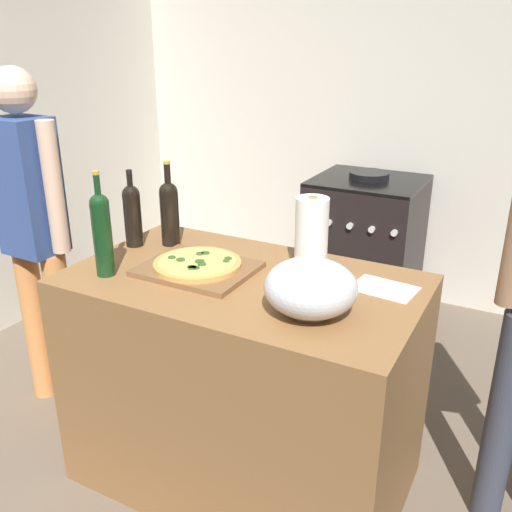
{
  "coord_description": "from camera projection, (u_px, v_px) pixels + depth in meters",
  "views": [
    {
      "loc": [
        1.01,
        -0.81,
        1.69
      ],
      "look_at": [
        0.11,
        0.88,
        0.93
      ],
      "focal_mm": 39.41,
      "sensor_mm": 36.0,
      "label": 1
    }
  ],
  "objects": [
    {
      "name": "ground_plane",
      "position": [
        285.0,
        390.0,
        2.88
      ],
      "size": [
        4.19,
        3.4,
        0.02
      ],
      "primitive_type": "cube",
      "color": "#6B5B4C"
    },
    {
      "name": "wine_bottle_clear",
      "position": [
        102.0,
        231.0,
        1.97
      ],
      "size": [
        0.07,
        0.07,
        0.38
      ],
      "color": "#143819",
      "rests_on": "counter"
    },
    {
      "name": "counter",
      "position": [
        244.0,
        383.0,
        2.16
      ],
      "size": [
        1.26,
        0.74,
        0.88
      ],
      "primitive_type": "cube",
      "color": "olive",
      "rests_on": "ground_plane"
    },
    {
      "name": "person_in_stripes",
      "position": [
        33.0,
        225.0,
        2.48
      ],
      "size": [
        0.4,
        0.2,
        1.58
      ],
      "color": "#D88C4C",
      "rests_on": "ground_plane"
    },
    {
      "name": "pizza",
      "position": [
        197.0,
        264.0,
        2.05
      ],
      "size": [
        0.32,
        0.32,
        0.03
      ],
      "color": "tan",
      "rests_on": "cutting_board"
    },
    {
      "name": "wine_bottle_amber",
      "position": [
        169.0,
        210.0,
        2.27
      ],
      "size": [
        0.08,
        0.08,
        0.35
      ],
      "color": "black",
      "rests_on": "counter"
    },
    {
      "name": "stove",
      "position": [
        364.0,
        246.0,
        3.56
      ],
      "size": [
        0.64,
        0.62,
        0.92
      ],
      "color": "black",
      "rests_on": "ground_plane"
    },
    {
      "name": "kitchen_wall_rear",
      "position": [
        386.0,
        100.0,
        3.59
      ],
      "size": [
        4.19,
        0.1,
        2.6
      ],
      "primitive_type": "cube",
      "color": "silver",
      "rests_on": "ground_plane"
    },
    {
      "name": "mixing_bowl",
      "position": [
        311.0,
        288.0,
        1.71
      ],
      "size": [
        0.29,
        0.29,
        0.18
      ],
      "color": "#B2B2B7",
      "rests_on": "counter"
    },
    {
      "name": "wine_bottle_green",
      "position": [
        132.0,
        213.0,
        2.26
      ],
      "size": [
        0.07,
        0.07,
        0.32
      ],
      "color": "black",
      "rests_on": "counter"
    },
    {
      "name": "paper_towel_roll",
      "position": [
        311.0,
        236.0,
        2.0
      ],
      "size": [
        0.12,
        0.12,
        0.29
      ],
      "color": "white",
      "rests_on": "counter"
    },
    {
      "name": "recipe_sheet",
      "position": [
        384.0,
        288.0,
        1.92
      ],
      "size": [
        0.23,
        0.17,
        0.0
      ],
      "primitive_type": "cube",
      "rotation": [
        0.0,
        0.0,
        -0.11
      ],
      "color": "white",
      "rests_on": "counter"
    },
    {
      "name": "cutting_board",
      "position": [
        198.0,
        269.0,
        2.05
      ],
      "size": [
        0.4,
        0.32,
        0.02
      ],
      "primitive_type": "cube",
      "color": "brown",
      "rests_on": "counter"
    }
  ]
}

